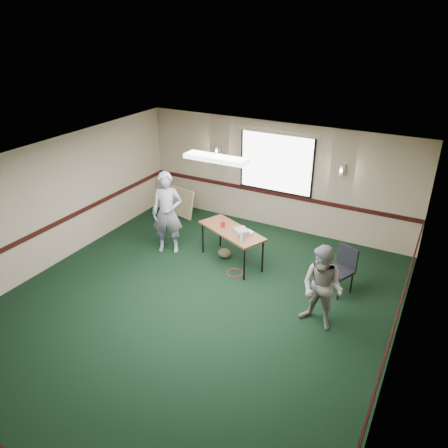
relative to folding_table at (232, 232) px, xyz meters
The scene contains 13 objects.
ground 2.01m from the folding_table, 86.39° to the right, with size 8.00×8.00×0.00m, color black.
room_shell 0.89m from the folding_table, 65.76° to the left, with size 8.00×8.02×8.00m.
folding_table is the anchor object (origin of this frame).
projector 0.29m from the folding_table, 13.93° to the right, with size 0.31×0.25×0.10m, color gray.
game_console 0.41m from the folding_table, ahead, with size 0.18×0.14×0.04m, color silver.
red_cup 0.27m from the folding_table, behind, with size 0.09×0.09×0.13m, color #AB0B1A.
water_bottle 0.56m from the folding_table, 40.16° to the right, with size 0.06×0.06×0.21m, color #96C0F5.
duffel_bag 0.67m from the folding_table, 159.36° to the left, with size 0.31×0.24×0.22m, color #413E25.
cable_coil 0.87m from the folding_table, 53.88° to the right, with size 0.33×0.33×0.02m, color red.
folded_table 3.14m from the folding_table, 148.30° to the left, with size 1.50×0.06×0.77m, color tan.
conference_chair 2.41m from the folding_table, ahead, with size 0.62×0.63×0.94m.
person_left 1.55m from the folding_table, behind, with size 0.69×0.45×1.90m, color #39457E.
person_right 2.64m from the folding_table, 26.96° to the right, with size 0.76×0.59×1.56m, color slate.
Camera 1 is at (3.70, -5.57, 5.00)m, focal length 35.00 mm.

